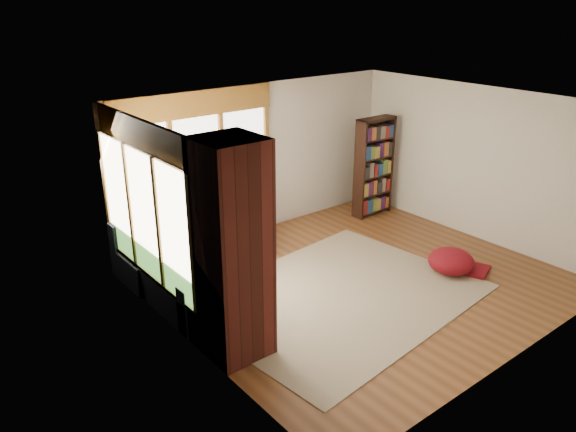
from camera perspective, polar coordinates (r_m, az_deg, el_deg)
floor at (r=8.48m, az=7.10°, el=-6.46°), size 5.50×5.50×0.00m
ceiling at (r=7.61m, az=8.02°, el=11.08°), size 5.50×5.50×0.00m
wall_back at (r=9.76m, az=-3.03°, el=5.76°), size 5.50×0.04×2.60m
wall_front at (r=6.61m, az=23.20°, el=-4.07°), size 5.50×0.04×2.60m
wall_left at (r=6.40m, az=-10.02°, el=-3.39°), size 0.04×5.00×2.60m
wall_right at (r=10.03m, az=18.64°, el=5.08°), size 0.04×5.00×2.60m
windows_back at (r=9.11m, az=-9.10°, el=4.66°), size 2.82×0.10×1.90m
windows_left at (r=7.39m, az=-14.37°, el=0.17°), size 0.10×2.62×1.90m
roller_blind at (r=8.01m, az=-16.96°, el=4.60°), size 0.03×0.72×0.90m
brick_chimney at (r=6.28m, az=-5.67°, el=-3.64°), size 0.70×0.70×2.60m
sectional_sofa at (r=8.52m, az=-10.48°, el=-4.24°), size 2.20×2.20×0.80m
area_rug at (r=8.01m, az=5.16°, el=-8.10°), size 4.09×3.29×0.01m
bookshelf at (r=10.70m, az=8.72°, el=4.94°), size 0.80×0.27×1.87m
pouf at (r=8.90m, az=16.25°, el=-4.35°), size 0.83×0.83×0.37m
dog_tan at (r=8.30m, az=-10.37°, el=-1.20°), size 1.05×0.84×0.51m
dog_brindle at (r=8.00m, az=-9.73°, el=-2.30°), size 0.57×0.87×0.46m
throw_pillows at (r=8.46m, az=-10.95°, el=-0.88°), size 1.98×1.68×0.45m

